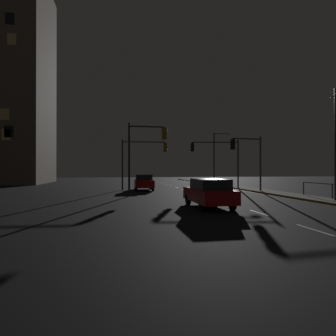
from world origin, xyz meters
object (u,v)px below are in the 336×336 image
object	(u,v)px
traffic_light_overhead_east	(247,153)
traffic_light_mid_left	(145,146)
traffic_light_mid_right	(216,153)
car	(209,192)
car_oncoming	(144,182)
traffic_light_far_center	(143,154)
street_lamp_far_end	(217,153)
street_lamp_mid_block	(336,133)

from	to	relation	value
traffic_light_overhead_east	traffic_light_mid_left	bearing A→B (deg)	-167.78
traffic_light_mid_right	traffic_light_overhead_east	size ratio (longest dim) A/B	1.04
car	traffic_light_mid_right	bearing A→B (deg)	69.52
traffic_light_mid_right	traffic_light_mid_left	xyz separation A→B (m)	(-8.29, -7.14, 0.14)
car_oncoming	traffic_light_mid_left	distance (m)	7.53
car	car_oncoming	size ratio (longest dim) A/B	0.99
traffic_light_overhead_east	traffic_light_far_center	world-z (taller)	traffic_light_far_center
street_lamp_far_end	street_lamp_mid_block	bearing A→B (deg)	-89.69
car_oncoming	traffic_light_mid_right	world-z (taller)	traffic_light_mid_right
traffic_light_mid_right	street_lamp_mid_block	bearing A→B (deg)	-76.09
car	traffic_light_mid_right	distance (m)	15.86
car	traffic_light_far_center	xyz separation A→B (m)	(-2.42, 14.58, 2.85)
car_oncoming	street_lamp_far_end	distance (m)	14.95
traffic_light_mid_left	street_lamp_far_end	xyz separation A→B (m)	(11.49, 16.30, 0.49)
traffic_light_far_center	street_lamp_far_end	world-z (taller)	street_lamp_far_end
street_lamp_mid_block	street_lamp_far_end	size ratio (longest dim) A/B	1.00
traffic_light_overhead_east	traffic_light_far_center	bearing A→B (deg)	150.63
traffic_light_mid_right	traffic_light_mid_left	size ratio (longest dim) A/B	0.91
traffic_light_mid_left	street_lamp_far_end	distance (m)	19.95
traffic_light_mid_right	traffic_light_overhead_east	distance (m)	5.23
car	car_oncoming	world-z (taller)	same
traffic_light_mid_right	street_lamp_far_end	distance (m)	9.73
car	car_oncoming	distance (m)	14.47
traffic_light_mid_right	car_oncoming	bearing A→B (deg)	-177.75
street_lamp_far_end	car	bearing A→B (deg)	-110.02
traffic_light_mid_right	traffic_light_overhead_east	xyz separation A→B (m)	(1.16, -5.10, -0.20)
traffic_light_mid_right	street_lamp_far_end	size ratio (longest dim) A/B	0.73
car	traffic_light_far_center	world-z (taller)	traffic_light_far_center
car	street_lamp_far_end	xyz separation A→B (m)	(8.65, 23.75, 3.61)
car	car_oncoming	bearing A→B (deg)	99.31
car_oncoming	car	bearing A→B (deg)	-80.69
street_lamp_mid_block	street_lamp_far_end	distance (m)	22.59
car_oncoming	traffic_light_mid_left	xyz separation A→B (m)	(-0.50, -6.84, 3.12)
traffic_light_mid_left	street_lamp_mid_block	xyz separation A→B (m)	(11.61, -6.28, 0.45)
traffic_light_far_center	street_lamp_mid_block	distance (m)	17.49
traffic_light_mid_left	traffic_light_overhead_east	size ratio (longest dim) A/B	1.15
traffic_light_mid_right	traffic_light_mid_left	bearing A→B (deg)	-139.25
car_oncoming	traffic_light_overhead_east	distance (m)	10.53
traffic_light_mid_right	traffic_light_far_center	world-z (taller)	traffic_light_mid_right
car	street_lamp_mid_block	distance (m)	9.55
traffic_light_overhead_east	traffic_light_far_center	size ratio (longest dim) A/B	0.96
car	traffic_light_mid_left	bearing A→B (deg)	110.86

